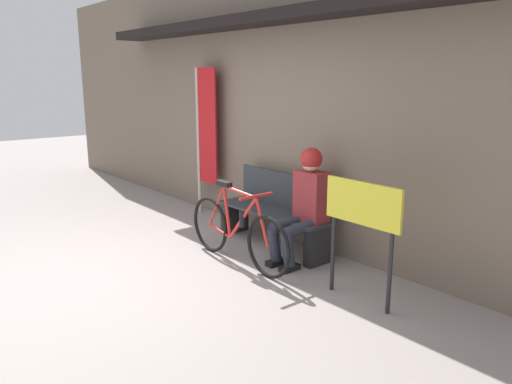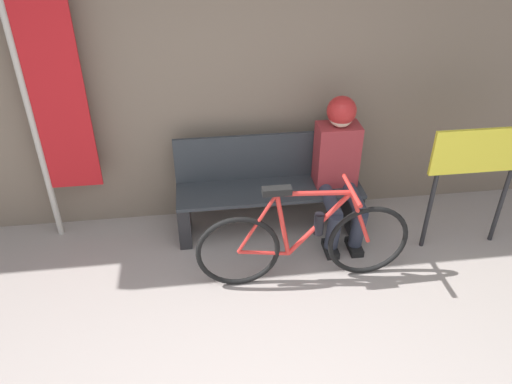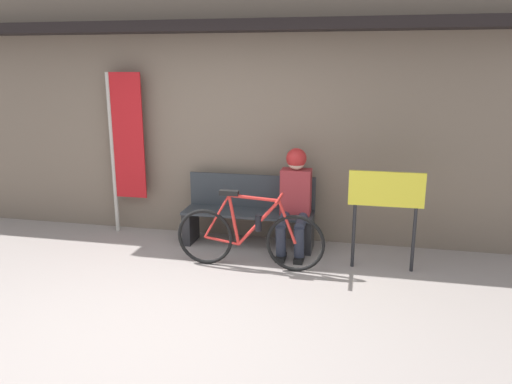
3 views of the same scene
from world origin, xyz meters
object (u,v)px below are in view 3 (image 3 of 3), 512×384
Objects in this scene: park_bench_near at (249,214)px; person_seated at (295,194)px; bicycle at (249,236)px; banner_pole at (124,142)px; signboard at (386,198)px.

person_seated reaches higher than park_bench_near.
bicycle is at bearing -76.86° from park_bench_near.
banner_pole is 3.21m from signboard.
banner_pole is at bearing 173.62° from person_seated.
bicycle is 1.45m from signboard.
bicycle is 0.77m from person_seated.
bicycle is at bearing -24.84° from banner_pole.
park_bench_near is at bearing 168.99° from person_seated.
signboard is (0.97, -0.32, 0.10)m from person_seated.
person_seated is at bearing 55.91° from bicycle.
person_seated is 0.59× the size of banner_pole.
park_bench_near is 1.63m from signboard.
signboard is at bearing 10.79° from bicycle.
signboard is (1.53, -0.43, 0.39)m from park_bench_near.
signboard reaches higher than park_bench_near.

